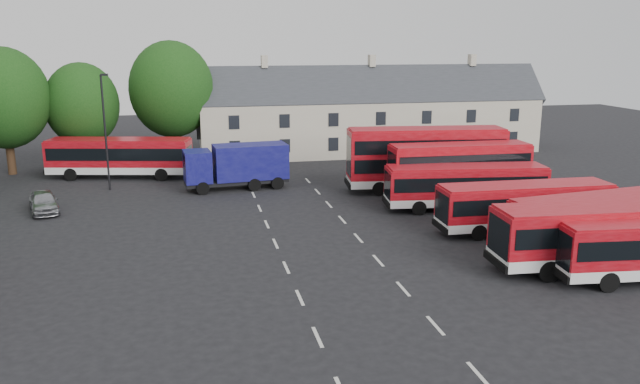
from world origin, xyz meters
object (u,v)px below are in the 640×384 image
(bus_dd_south, at_px, (459,168))
(box_truck, at_px, (238,164))
(silver_car, at_px, (44,202))
(lamppost, at_px, (105,129))

(bus_dd_south, height_order, box_truck, bus_dd_south)
(bus_dd_south, relative_size, box_truck, 1.26)
(bus_dd_south, xyz_separation_m, box_truck, (-15.55, 7.08, -0.43))
(silver_car, bearing_deg, box_truck, 1.63)
(box_truck, distance_m, lamppost, 10.48)
(bus_dd_south, relative_size, lamppost, 1.14)
(bus_dd_south, distance_m, box_truck, 17.09)
(bus_dd_south, distance_m, lamppost, 27.06)
(box_truck, distance_m, silver_car, 14.32)
(silver_car, relative_size, lamppost, 0.48)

